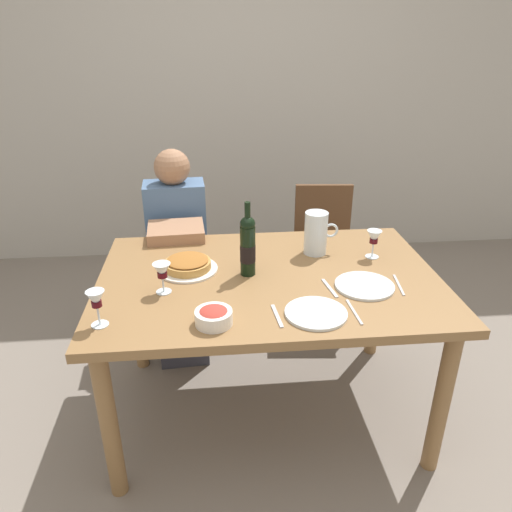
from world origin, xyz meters
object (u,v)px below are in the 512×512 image
(diner_left, at_px, (178,249))
(baked_tart, at_px, (188,265))
(wine_glass_centre, at_px, (374,238))
(dinner_plate_left_setting, at_px, (316,313))
(water_pitcher, at_px, (316,235))
(wine_bottle, at_px, (248,245))
(chair_left, at_px, (179,251))
(wine_glass_left_diner, at_px, (162,272))
(wine_glass_right_diner, at_px, (96,301))
(dinner_plate_right_setting, at_px, (364,286))
(chair_right, at_px, (323,246))
(dining_table, at_px, (269,294))
(salad_bowl, at_px, (214,316))

(diner_left, bearing_deg, baked_tart, 94.83)
(wine_glass_centre, relative_size, dinner_plate_left_setting, 0.57)
(water_pitcher, relative_size, baked_tart, 0.78)
(wine_bottle, relative_size, chair_left, 0.39)
(baked_tart, relative_size, wine_glass_left_diner, 2.03)
(water_pitcher, distance_m, baked_tart, 0.63)
(water_pitcher, height_order, wine_glass_right_diner, water_pitcher)
(dinner_plate_right_setting, distance_m, chair_right, 1.05)
(wine_glass_left_diner, distance_m, chair_left, 1.05)
(wine_glass_centre, distance_m, dinner_plate_left_setting, 0.61)
(wine_glass_right_diner, relative_size, chair_right, 0.16)
(water_pitcher, relative_size, chair_left, 0.24)
(chair_right, bearing_deg, wine_bottle, 62.19)
(chair_left, bearing_deg, dining_table, 113.43)
(salad_bowl, height_order, diner_left, diner_left)
(dining_table, distance_m, baked_tart, 0.39)
(wine_glass_left_diner, xyz_separation_m, wine_glass_right_diner, (-0.22, -0.23, 0.01))
(wine_bottle, relative_size, baked_tart, 1.26)
(wine_bottle, distance_m, dinner_plate_left_setting, 0.45)
(wine_glass_centre, distance_m, diner_left, 1.11)
(wine_bottle, relative_size, diner_left, 0.29)
(wine_glass_left_diner, height_order, diner_left, diner_left)
(dining_table, xyz_separation_m, wine_glass_right_diner, (-0.67, -0.33, 0.20))
(dining_table, xyz_separation_m, chair_left, (-0.46, 0.89, -0.17))
(dining_table, height_order, chair_right, chair_right)
(dinner_plate_right_setting, distance_m, chair_left, 1.36)
(wine_bottle, xyz_separation_m, chair_right, (0.55, 0.84, -0.40))
(salad_bowl, bearing_deg, chair_left, 99.41)
(wine_glass_right_diner, relative_size, dinner_plate_left_setting, 0.59)
(wine_glass_right_diner, bearing_deg, wine_bottle, 31.84)
(baked_tart, bearing_deg, wine_glass_right_diner, -126.40)
(water_pitcher, relative_size, wine_glass_right_diner, 1.46)
(wine_bottle, xyz_separation_m, wine_glass_centre, (0.61, 0.12, -0.04))
(wine_glass_left_diner, bearing_deg, water_pitcher, 24.63)
(wine_glass_left_diner, bearing_deg, salad_bowl, -51.73)
(water_pitcher, relative_size, wine_glass_left_diner, 1.58)
(chair_left, bearing_deg, baked_tart, 93.23)
(baked_tart, distance_m, dinner_plate_left_setting, 0.65)
(dining_table, height_order, wine_bottle, wine_bottle)
(chair_right, bearing_deg, wine_glass_centre, 99.79)
(baked_tart, relative_size, diner_left, 0.23)
(water_pitcher, xyz_separation_m, chair_right, (0.20, 0.65, -0.36))
(wine_glass_left_diner, relative_size, dinner_plate_right_setting, 0.53)
(water_pitcher, xyz_separation_m, wine_glass_centre, (0.26, -0.07, 0.01))
(water_pitcher, xyz_separation_m, salad_bowl, (-0.50, -0.58, -0.06))
(water_pitcher, bearing_deg, salad_bowl, -130.83)
(wine_glass_left_diner, xyz_separation_m, chair_right, (0.91, 0.97, -0.36))
(dinner_plate_right_setting, height_order, chair_left, chair_left)
(wine_bottle, height_order, diner_left, diner_left)
(chair_left, distance_m, diner_left, 0.26)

